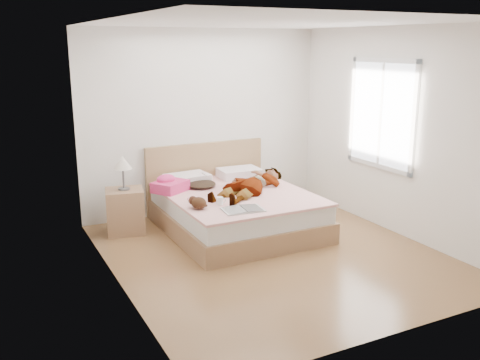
{
  "coord_description": "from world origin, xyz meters",
  "views": [
    {
      "loc": [
        -2.98,
        -5.03,
        2.38
      ],
      "look_at": [
        0.0,
        0.85,
        0.7
      ],
      "focal_mm": 40.0,
      "sensor_mm": 36.0,
      "label": 1
    }
  ],
  "objects_px": {
    "phone": "(205,174)",
    "plush_toy": "(198,202)",
    "woman": "(252,181)",
    "towel": "(169,185)",
    "nightstand": "(125,208)",
    "coffee_mug": "(220,201)",
    "magazine": "(243,209)",
    "bed": "(234,208)"
  },
  "relations": [
    {
      "from": "plush_toy",
      "to": "bed",
      "type": "bearing_deg",
      "value": 35.3
    },
    {
      "from": "towel",
      "to": "coffee_mug",
      "type": "bearing_deg",
      "value": -67.8
    },
    {
      "from": "towel",
      "to": "phone",
      "type": "bearing_deg",
      "value": 1.33
    },
    {
      "from": "magazine",
      "to": "plush_toy",
      "type": "xyz_separation_m",
      "value": [
        -0.44,
        0.3,
        0.06
      ]
    },
    {
      "from": "woman",
      "to": "magazine",
      "type": "relative_size",
      "value": 3.24
    },
    {
      "from": "phone",
      "to": "nightstand",
      "type": "distance_m",
      "value": 1.14
    },
    {
      "from": "bed",
      "to": "nightstand",
      "type": "xyz_separation_m",
      "value": [
        -1.33,
        0.48,
        0.06
      ]
    },
    {
      "from": "woman",
      "to": "magazine",
      "type": "distance_m",
      "value": 0.95
    },
    {
      "from": "phone",
      "to": "coffee_mug",
      "type": "xyz_separation_m",
      "value": [
        -0.17,
        -0.85,
        -0.12
      ]
    },
    {
      "from": "magazine",
      "to": "nightstand",
      "type": "relative_size",
      "value": 0.49
    },
    {
      "from": "coffee_mug",
      "to": "towel",
      "type": "bearing_deg",
      "value": 112.2
    },
    {
      "from": "bed",
      "to": "magazine",
      "type": "height_order",
      "value": "bed"
    },
    {
      "from": "plush_toy",
      "to": "towel",
      "type": "bearing_deg",
      "value": 92.68
    },
    {
      "from": "magazine",
      "to": "coffee_mug",
      "type": "xyz_separation_m",
      "value": [
        -0.14,
        0.33,
        0.04
      ]
    },
    {
      "from": "bed",
      "to": "nightstand",
      "type": "distance_m",
      "value": 1.41
    },
    {
      "from": "coffee_mug",
      "to": "nightstand",
      "type": "relative_size",
      "value": 0.12
    },
    {
      "from": "bed",
      "to": "nightstand",
      "type": "height_order",
      "value": "nightstand"
    },
    {
      "from": "phone",
      "to": "plush_toy",
      "type": "relative_size",
      "value": 0.32
    },
    {
      "from": "bed",
      "to": "coffee_mug",
      "type": "relative_size",
      "value": 16.79
    },
    {
      "from": "bed",
      "to": "towel",
      "type": "height_order",
      "value": "bed"
    },
    {
      "from": "plush_toy",
      "to": "woman",
      "type": "bearing_deg",
      "value": 26.37
    },
    {
      "from": "phone",
      "to": "coffee_mug",
      "type": "height_order",
      "value": "phone"
    },
    {
      "from": "magazine",
      "to": "woman",
      "type": "bearing_deg",
      "value": 55.71
    },
    {
      "from": "phone",
      "to": "plush_toy",
      "type": "height_order",
      "value": "phone"
    },
    {
      "from": "coffee_mug",
      "to": "bed",
      "type": "bearing_deg",
      "value": 48.69
    },
    {
      "from": "phone",
      "to": "plush_toy",
      "type": "xyz_separation_m",
      "value": [
        -0.47,
        -0.88,
        -0.1
      ]
    },
    {
      "from": "phone",
      "to": "towel",
      "type": "distance_m",
      "value": 0.52
    },
    {
      "from": "bed",
      "to": "towel",
      "type": "relative_size",
      "value": 3.86
    },
    {
      "from": "woman",
      "to": "towel",
      "type": "bearing_deg",
      "value": -146.12
    },
    {
      "from": "towel",
      "to": "nightstand",
      "type": "bearing_deg",
      "value": 168.96
    },
    {
      "from": "woman",
      "to": "magazine",
      "type": "bearing_deg",
      "value": -69.49
    },
    {
      "from": "plush_toy",
      "to": "phone",
      "type": "bearing_deg",
      "value": 61.75
    },
    {
      "from": "phone",
      "to": "coffee_mug",
      "type": "bearing_deg",
      "value": -136.76
    },
    {
      "from": "magazine",
      "to": "nightstand",
      "type": "distance_m",
      "value": 1.67
    },
    {
      "from": "woman",
      "to": "bed",
      "type": "bearing_deg",
      "value": -130.53
    },
    {
      "from": "magazine",
      "to": "bed",
      "type": "bearing_deg",
      "value": 71.16
    },
    {
      "from": "woman",
      "to": "magazine",
      "type": "xyz_separation_m",
      "value": [
        -0.53,
        -0.78,
        -0.1
      ]
    },
    {
      "from": "bed",
      "to": "plush_toy",
      "type": "distance_m",
      "value": 0.93
    },
    {
      "from": "coffee_mug",
      "to": "plush_toy",
      "type": "bearing_deg",
      "value": -173.49
    },
    {
      "from": "coffee_mug",
      "to": "phone",
      "type": "bearing_deg",
      "value": 78.44
    },
    {
      "from": "magazine",
      "to": "phone",
      "type": "bearing_deg",
      "value": 88.41
    },
    {
      "from": "woman",
      "to": "plush_toy",
      "type": "height_order",
      "value": "woman"
    }
  ]
}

